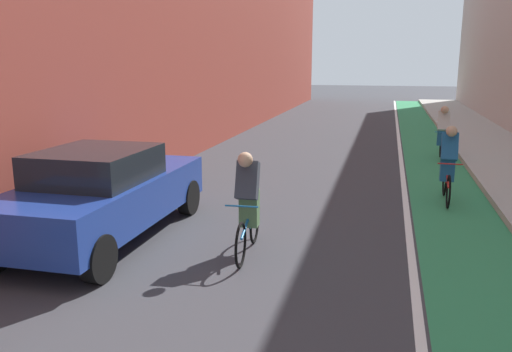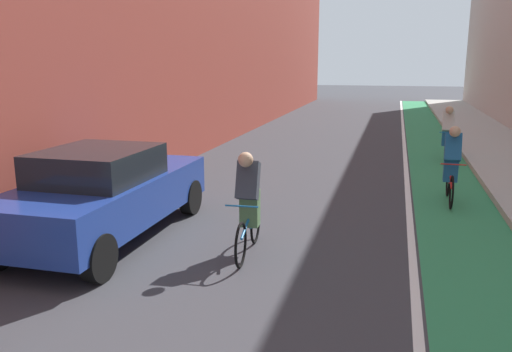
{
  "view_description": "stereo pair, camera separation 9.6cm",
  "coord_description": "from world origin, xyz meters",
  "px_view_note": "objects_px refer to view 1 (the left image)",
  "views": [
    {
      "loc": [
        1.65,
        2.38,
        2.88
      ],
      "look_at": [
        -0.05,
        9.16,
        1.34
      ],
      "focal_mm": 36.64,
      "sensor_mm": 36.0,
      "label": 1
    },
    {
      "loc": [
        1.75,
        2.4,
        2.88
      ],
      "look_at": [
        -0.05,
        9.16,
        1.34
      ],
      "focal_mm": 36.64,
      "sensor_mm": 36.0,
      "label": 2
    }
  ],
  "objects_px": {
    "parked_sedan_blue": "(103,193)",
    "cyclist_trailing": "(448,164)",
    "cyclist_mid": "(248,200)",
    "cyclist_far": "(443,133)"
  },
  "relations": [
    {
      "from": "parked_sedan_blue",
      "to": "cyclist_trailing",
      "type": "bearing_deg",
      "value": 34.11
    },
    {
      "from": "parked_sedan_blue",
      "to": "cyclist_far",
      "type": "bearing_deg",
      "value": 55.52
    },
    {
      "from": "parked_sedan_blue",
      "to": "cyclist_trailing",
      "type": "xyz_separation_m",
      "value": [
        5.7,
        3.86,
        0.03
      ]
    },
    {
      "from": "parked_sedan_blue",
      "to": "cyclist_trailing",
      "type": "relative_size",
      "value": 2.53
    },
    {
      "from": "cyclist_mid",
      "to": "cyclist_far",
      "type": "height_order",
      "value": "cyclist_far"
    },
    {
      "from": "parked_sedan_blue",
      "to": "cyclist_trailing",
      "type": "height_order",
      "value": "cyclist_trailing"
    },
    {
      "from": "parked_sedan_blue",
      "to": "cyclist_far",
      "type": "relative_size",
      "value": 2.52
    },
    {
      "from": "cyclist_mid",
      "to": "cyclist_trailing",
      "type": "relative_size",
      "value": 0.99
    },
    {
      "from": "parked_sedan_blue",
      "to": "cyclist_mid",
      "type": "xyz_separation_m",
      "value": [
        2.47,
        -0.09,
        0.06
      ]
    },
    {
      "from": "cyclist_mid",
      "to": "cyclist_trailing",
      "type": "distance_m",
      "value": 5.11
    }
  ]
}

